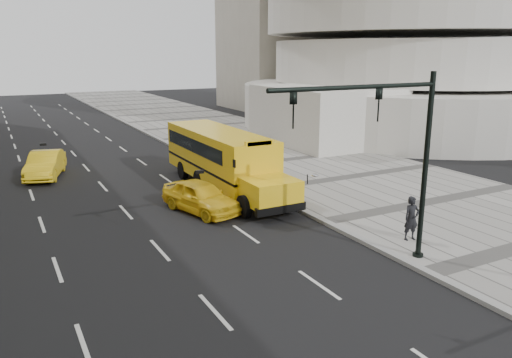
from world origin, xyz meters
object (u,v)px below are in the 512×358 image
taxi_near (200,197)px  traffic_signal (395,147)px  pedestrian (411,218)px  taxi_far (45,165)px  school_bus (221,155)px

taxi_near → traffic_signal: bearing=-85.0°
taxi_near → traffic_signal: 9.71m
pedestrian → traffic_signal: bearing=-141.4°
taxi_near → traffic_signal: (3.19, -8.52, 3.38)m
taxi_far → traffic_signal: traffic_signal is taller
school_bus → taxi_far: bearing=139.3°
taxi_near → traffic_signal: traffic_signal is taller
taxi_far → traffic_signal: (8.62, -18.62, 3.35)m
taxi_near → taxi_far: 11.46m
taxi_far → traffic_signal: bearing=-48.3°
taxi_far → traffic_signal: 20.79m
school_bus → traffic_signal: 12.03m
traffic_signal → taxi_far: bearing=114.9°
taxi_far → pedestrian: 20.49m
pedestrian → traffic_signal: size_ratio=0.26×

